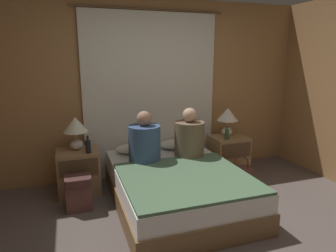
# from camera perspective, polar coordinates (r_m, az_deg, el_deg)

# --- Properties ---
(ground_plane) EXTENTS (16.00, 16.00, 0.00)m
(ground_plane) POSITION_cam_1_polar(r_m,az_deg,el_deg) (2.95, 8.47, -22.44)
(ground_plane) COLOR #564C47
(wall_back) EXTENTS (4.75, 0.06, 2.50)m
(wall_back) POSITION_cam_1_polar(r_m,az_deg,el_deg) (4.35, -3.39, 6.98)
(wall_back) COLOR #A37547
(wall_back) RESTS_ON ground_plane
(curtain_panel) EXTENTS (2.12, 0.03, 2.34)m
(curtain_panel) POSITION_cam_1_polar(r_m,az_deg,el_deg) (4.30, -3.15, 5.80)
(curtain_panel) COLOR silver
(curtain_panel) RESTS_ON ground_plane
(bed) EXTENTS (1.41, 1.95, 0.43)m
(bed) POSITION_cam_1_polar(r_m,az_deg,el_deg) (3.61, 1.52, -11.41)
(bed) COLOR brown
(bed) RESTS_ON ground_plane
(nightstand_left) EXTENTS (0.51, 0.46, 0.56)m
(nightstand_left) POSITION_cam_1_polar(r_m,az_deg,el_deg) (4.00, -16.62, -8.38)
(nightstand_left) COLOR #937047
(nightstand_left) RESTS_ON ground_plane
(nightstand_right) EXTENTS (0.51, 0.46, 0.56)m
(nightstand_right) POSITION_cam_1_polar(r_m,az_deg,el_deg) (4.57, 11.37, -5.39)
(nightstand_right) COLOR #937047
(nightstand_right) RESTS_ON ground_plane
(lamp_left) EXTENTS (0.31, 0.31, 0.42)m
(lamp_left) POSITION_cam_1_polar(r_m,az_deg,el_deg) (3.90, -17.19, -0.31)
(lamp_left) COLOR silver
(lamp_left) RESTS_ON nightstand_left
(lamp_right) EXTENTS (0.31, 0.31, 0.42)m
(lamp_right) POSITION_cam_1_polar(r_m,az_deg,el_deg) (4.49, 11.28, 1.69)
(lamp_right) COLOR silver
(lamp_right) RESTS_ON nightstand_right
(pillow_left) EXTENTS (0.54, 0.34, 0.12)m
(pillow_left) POSITION_cam_1_polar(r_m,az_deg,el_deg) (4.12, -6.22, -4.20)
(pillow_left) COLOR silver
(pillow_left) RESTS_ON bed
(pillow_right) EXTENTS (0.54, 0.34, 0.12)m
(pillow_right) POSITION_cam_1_polar(r_m,az_deg,el_deg) (4.29, 1.91, -3.44)
(pillow_right) COLOR silver
(pillow_right) RESTS_ON bed
(blanket_on_bed) EXTENTS (1.35, 1.27, 0.03)m
(blanket_on_bed) POSITION_cam_1_polar(r_m,az_deg,el_deg) (3.25, 3.44, -9.77)
(blanket_on_bed) COLOR #4C6B4C
(blanket_on_bed) RESTS_ON bed
(person_left_in_bed) EXTENTS (0.39, 0.39, 0.64)m
(person_left_in_bed) POSITION_cam_1_polar(r_m,az_deg,el_deg) (3.70, -4.49, -3.03)
(person_left_in_bed) COLOR #38517A
(person_left_in_bed) RESTS_ON bed
(person_right_in_bed) EXTENTS (0.39, 0.39, 0.64)m
(person_right_in_bed) POSITION_cam_1_polar(r_m,az_deg,el_deg) (3.88, 4.08, -2.20)
(person_right_in_bed) COLOR brown
(person_right_in_bed) RESTS_ON bed
(beer_bottle_on_left_stand) EXTENTS (0.07, 0.07, 0.22)m
(beer_bottle_on_left_stand) POSITION_cam_1_polar(r_m,az_deg,el_deg) (3.77, -14.99, -3.76)
(beer_bottle_on_left_stand) COLOR black
(beer_bottle_on_left_stand) RESTS_ON nightstand_left
(beer_bottle_on_right_stand) EXTENTS (0.06, 0.06, 0.20)m
(beer_bottle_on_right_stand) POSITION_cam_1_polar(r_m,az_deg,el_deg) (4.32, 11.17, -1.55)
(beer_bottle_on_right_stand) COLOR #2D4C28
(beer_bottle_on_right_stand) RESTS_ON nightstand_right
(backpack_on_floor) EXTENTS (0.29, 0.23, 0.40)m
(backpack_on_floor) POSITION_cam_1_polar(r_m,az_deg,el_deg) (3.61, -16.65, -11.77)
(backpack_on_floor) COLOR brown
(backpack_on_floor) RESTS_ON ground_plane
(handbag_on_floor) EXTENTS (0.33, 0.15, 0.40)m
(handbag_on_floor) POSITION_cam_1_polar(r_m,az_deg,el_deg) (4.27, 13.57, -9.02)
(handbag_on_floor) COLOR brown
(handbag_on_floor) RESTS_ON ground_plane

